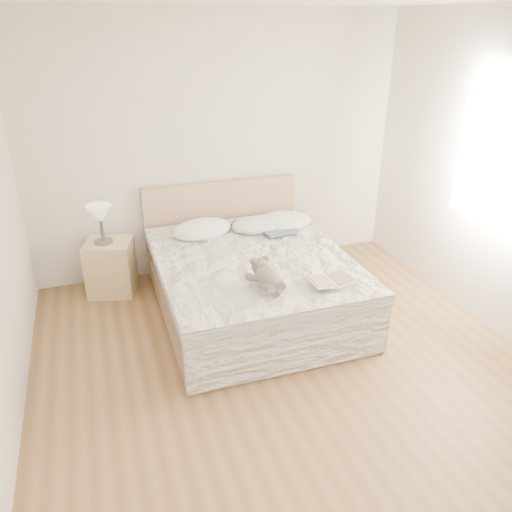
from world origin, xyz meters
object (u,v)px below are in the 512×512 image
(bed, at_px, (250,280))
(teddy_bear, at_px, (268,284))
(nightstand, at_px, (111,267))
(table_lamp, at_px, (100,216))
(photo_book, at_px, (196,235))
(childrens_book, at_px, (330,281))

(bed, height_order, teddy_bear, bed)
(nightstand, bearing_deg, teddy_bear, -52.32)
(bed, height_order, table_lamp, bed)
(photo_book, distance_m, teddy_bear, 1.28)
(bed, relative_size, photo_book, 6.28)
(table_lamp, xyz_separation_m, teddy_bear, (1.19, -1.50, -0.19))
(nightstand, bearing_deg, photo_book, -16.85)
(table_lamp, distance_m, childrens_book, 2.34)
(nightstand, bearing_deg, bed, -31.44)
(nightstand, height_order, childrens_book, childrens_book)
(photo_book, relative_size, teddy_bear, 0.97)
(bed, bearing_deg, photo_book, 128.14)
(nightstand, xyz_separation_m, photo_book, (0.85, -0.26, 0.35))
(photo_book, relative_size, childrens_book, 0.90)
(nightstand, bearing_deg, table_lamp, 172.47)
(childrens_book, relative_size, teddy_bear, 1.08)
(bed, xyz_separation_m, table_lamp, (-1.28, 0.77, 0.53))
(photo_book, bearing_deg, childrens_book, -81.18)
(nightstand, relative_size, teddy_bear, 1.58)
(bed, distance_m, childrens_book, 0.97)
(photo_book, bearing_deg, bed, -75.35)
(nightstand, xyz_separation_m, teddy_bear, (1.16, -1.50, 0.37))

